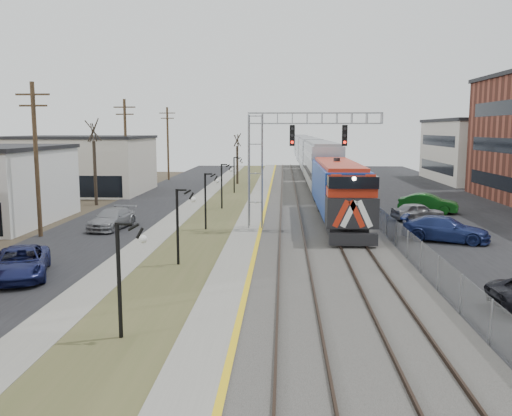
{
  "coord_description": "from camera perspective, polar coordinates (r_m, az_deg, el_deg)",
  "views": [
    {
      "loc": [
        1.44,
        -9.19,
        7.02
      ],
      "look_at": [
        -0.11,
        21.07,
        2.6
      ],
      "focal_mm": 38.0,
      "sensor_mm": 36.0,
      "label": 1
    }
  ],
  "objects": [
    {
      "name": "car_lot_f",
      "position": [
        47.83,
        17.67,
        0.43
      ],
      "size": [
        5.1,
        3.25,
        1.59
      ],
      "primitive_type": "imported",
      "rotation": [
        0.0,
        0.0,
        1.22
      ],
      "color": "#0E4812",
      "rests_on": "ground"
    },
    {
      "name": "car_street_b",
      "position": [
        39.6,
        -14.92,
        -1.15
      ],
      "size": [
        2.68,
        5.16,
        1.43
      ],
      "primitive_type": "imported",
      "rotation": [
        0.0,
        0.0,
        -0.14
      ],
      "color": "gray",
      "rests_on": "ground"
    },
    {
      "name": "grass_median",
      "position": [
        45.07,
        -4.04,
        -0.64
      ],
      "size": [
        4.0,
        120.0,
        0.06
      ],
      "primitive_type": "cube",
      "color": "#494D29",
      "rests_on": "ground"
    },
    {
      "name": "track_near",
      "position": [
        44.7,
        3.61,
        -0.4
      ],
      "size": [
        1.58,
        120.0,
        0.15
      ],
      "color": "#2D2119",
      "rests_on": "ballast_bed"
    },
    {
      "name": "car_street_a",
      "position": [
        28.1,
        -23.49,
        -5.37
      ],
      "size": [
        3.99,
        5.63,
        1.42
      ],
      "primitive_type": "imported",
      "rotation": [
        0.0,
        0.0,
        0.35
      ],
      "color": "#161C4E",
      "rests_on": "ground"
    },
    {
      "name": "car_lot_d",
      "position": [
        35.99,
        19.29,
        -2.16
      ],
      "size": [
        5.76,
        3.93,
        1.55
      ],
      "primitive_type": "imported",
      "rotation": [
        0.0,
        0.0,
        1.21
      ],
      "color": "navy",
      "rests_on": "ground"
    },
    {
      "name": "sidewalk",
      "position": [
        45.52,
        -7.79,
        -0.6
      ],
      "size": [
        2.0,
        120.0,
        0.08
      ],
      "primitive_type": "cube",
      "color": "gray",
      "rests_on": "ground"
    },
    {
      "name": "car_lot_e",
      "position": [
        43.53,
        16.67,
        -0.41
      ],
      "size": [
        4.35,
        2.69,
        1.38
      ],
      "primitive_type": "imported",
      "rotation": [
        0.0,
        0.0,
        1.85
      ],
      "color": "gray",
      "rests_on": "ground"
    },
    {
      "name": "lampposts",
      "position": [
        28.45,
        -8.15,
        -1.95
      ],
      "size": [
        0.14,
        62.14,
        4.0
      ],
      "color": "black",
      "rests_on": "ground"
    },
    {
      "name": "platform",
      "position": [
        44.79,
        -0.23,
        -0.56
      ],
      "size": [
        2.0,
        120.0,
        0.24
      ],
      "primitive_type": "cube",
      "color": "gray",
      "rests_on": "ground"
    },
    {
      "name": "signal_gantry",
      "position": [
        37.21,
        2.6,
        6.09
      ],
      "size": [
        9.0,
        1.07,
        8.15
      ],
      "color": "gray",
      "rests_on": "ground"
    },
    {
      "name": "bare_trees",
      "position": [
        50.31,
        -13.38,
        3.15
      ],
      "size": [
        12.3,
        42.3,
        5.95
      ],
      "color": "#382D23",
      "rests_on": "ground"
    },
    {
      "name": "platform_edge",
      "position": [
        44.73,
        0.89,
        -0.41
      ],
      "size": [
        0.24,
        120.0,
        0.01
      ],
      "primitive_type": "cube",
      "color": "gold",
      "rests_on": "platform"
    },
    {
      "name": "ballast_bed",
      "position": [
        44.8,
        6.17,
        -0.63
      ],
      "size": [
        8.0,
        120.0,
        0.2
      ],
      "primitive_type": "cube",
      "color": "#595651",
      "rests_on": "ground"
    },
    {
      "name": "street_west",
      "position": [
        46.57,
        -13.24,
        -0.57
      ],
      "size": [
        7.0,
        120.0,
        0.04
      ],
      "primitive_type": "cube",
      "color": "black",
      "rests_on": "ground"
    },
    {
      "name": "utility_poles",
      "position": [
        37.77,
        -22.11,
        4.63
      ],
      "size": [
        0.28,
        80.28,
        10.0
      ],
      "color": "#4C3823",
      "rests_on": "ground"
    },
    {
      "name": "train",
      "position": [
        87.1,
        5.62,
        5.57
      ],
      "size": [
        3.0,
        108.65,
        5.33
      ],
      "color": "navy",
      "rests_on": "ground"
    },
    {
      "name": "track_far",
      "position": [
        44.88,
        8.08,
        -0.43
      ],
      "size": [
        1.58,
        120.0,
        0.15
      ],
      "color": "#2D2119",
      "rests_on": "ballast_bed"
    },
    {
      "name": "fence",
      "position": [
        45.13,
        11.51,
        0.21
      ],
      "size": [
        0.04,
        120.0,
        1.6
      ],
      "primitive_type": "cube",
      "color": "gray",
      "rests_on": "ground"
    },
    {
      "name": "parking_lot",
      "position": [
        47.05,
        20.92,
        -0.81
      ],
      "size": [
        16.0,
        120.0,
        0.04
      ],
      "primitive_type": "cube",
      "color": "black",
      "rests_on": "ground"
    }
  ]
}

